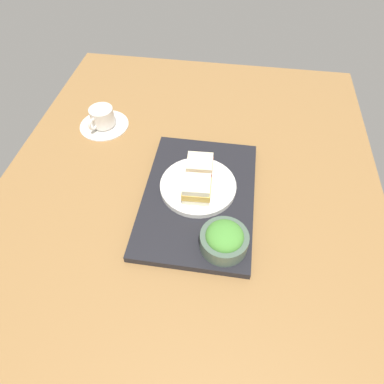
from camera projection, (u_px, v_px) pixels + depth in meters
ground_plane at (184, 212)px, 84.19cm from camera, size 140.00×100.00×3.00cm
serving_tray at (199, 197)px, 84.23cm from camera, size 39.82×27.31×1.90cm
sandwich_plate at (198, 186)px, 84.39cm from camera, size 19.09×19.09×1.39cm
sandwich_near at (197, 189)px, 79.64cm from camera, size 6.75×7.09×4.90cm
sandwich_far at (200, 167)px, 84.37cm from camera, size 6.50×6.89×4.73cm
salad_bowl at (224, 239)px, 72.08cm from camera, size 10.58×10.58×6.13cm
coffee_cup at (103, 120)px, 101.60cm from camera, size 14.80×14.80×6.18cm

